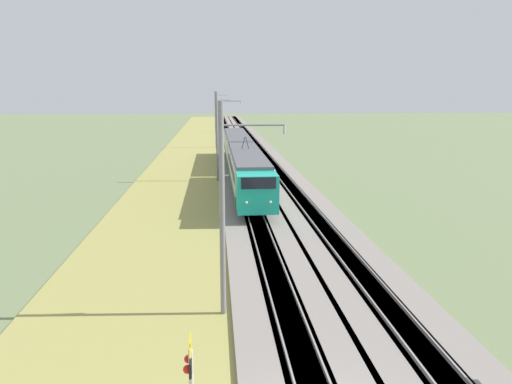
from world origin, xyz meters
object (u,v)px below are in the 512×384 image
Objects in this scene: catenary_mast_far at (216,121)px; catenary_mast_distant at (216,111)px; catenary_mast_mid at (218,136)px; passenger_train at (241,156)px; catenary_mast_near at (224,209)px.

catenary_mast_far is 0.94× the size of catenary_mast_distant.
passenger_train is at bearing -45.23° from catenary_mast_mid.
catenary_mast_mid reaches higher than catenary_mast_near.
catenary_mast_distant is (30.74, 0.00, 0.29)m from catenary_mast_far.
catenary_mast_far is at bearing -0.00° from catenary_mast_near.
catenary_mast_distant reaches higher than catenary_mast_far.
passenger_train is 4.73× the size of catenary_mast_near.
catenary_mast_near is at bearing -180.00° from catenary_mast_mid.
catenary_mast_near is 92.22m from catenary_mast_distant.
catenary_mast_near reaches higher than passenger_train.
catenary_mast_mid is at bearing -45.23° from passenger_train.
catenary_mast_mid is 1.04× the size of catenary_mast_far.
catenary_mast_distant is at bearing 0.00° from catenary_mast_mid.
catenary_mast_far is at bearing -179.99° from catenary_mast_distant.
catenary_mast_mid is at bearing -180.00° from catenary_mast_distant.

